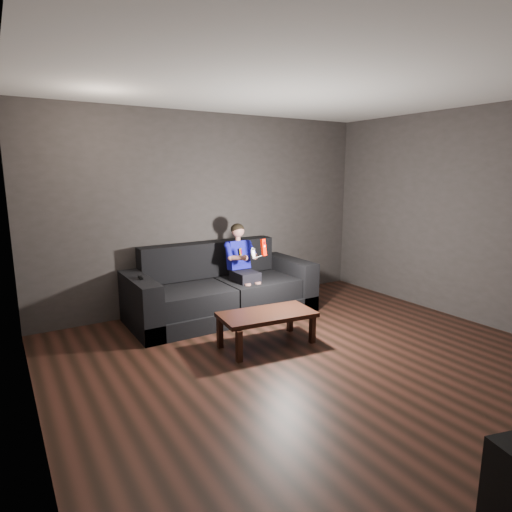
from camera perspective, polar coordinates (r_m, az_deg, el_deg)
floor at (r=4.42m, az=9.24°, el=-14.49°), size 5.00×5.00×0.00m
back_wall at (r=6.11m, az=-5.92°, el=5.94°), size 5.00×0.04×2.70m
left_wall at (r=3.03m, az=-28.34°, el=-0.69°), size 0.04×5.00×2.70m
right_wall at (r=5.97m, az=28.20°, el=4.55°), size 0.04×5.00×2.70m
ceiling at (r=4.06m, az=10.52°, el=22.31°), size 5.00×5.00×0.02m
sofa at (r=5.76m, az=-4.67°, el=-4.91°), size 2.45×1.06×0.95m
child at (r=5.72m, az=-1.90°, el=-0.42°), size 0.43×0.53×1.06m
wii_remote_red at (r=5.38m, az=1.01°, el=1.16°), size 0.05×0.08×0.22m
nunchuk_white at (r=5.31m, az=-0.41°, el=0.44°), size 0.06×0.09×0.14m
wii_remote_black at (r=5.19m, az=-15.17°, el=-2.82°), size 0.04×0.14×0.03m
coffee_table at (r=4.76m, az=1.46°, el=-8.13°), size 1.09×0.63×0.38m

